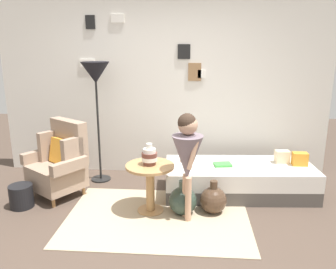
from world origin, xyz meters
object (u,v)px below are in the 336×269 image
(floor_lamp, at_px, (96,78))
(demijohn_near, at_px, (183,201))
(side_table, at_px, (150,179))
(person_child, at_px, (187,153))
(book_on_daybed, at_px, (223,164))
(armchair, at_px, (60,162))
(demijohn_far, at_px, (213,200))
(vase_striped, at_px, (149,156))
(daybed, at_px, (239,179))
(magazine_basket, at_px, (21,196))

(floor_lamp, bearing_deg, demijohn_near, -37.80)
(floor_lamp, bearing_deg, side_table, -47.26)
(person_child, xyz_separation_m, book_on_daybed, (0.45, 0.69, -0.38))
(armchair, relative_size, demijohn_far, 2.44)
(vase_striped, xyz_separation_m, demijohn_far, (0.74, 0.01, -0.52))
(floor_lamp, height_order, person_child, floor_lamp)
(daybed, relative_size, magazine_basket, 6.95)
(person_child, height_order, book_on_daybed, person_child)
(daybed, bearing_deg, magazine_basket, -167.64)
(daybed, relative_size, person_child, 1.59)
(armchair, relative_size, side_table, 1.67)
(book_on_daybed, relative_size, demijohn_near, 0.53)
(floor_lamp, xyz_separation_m, person_child, (1.27, -1.07, -0.68))
(floor_lamp, height_order, demijohn_far, floor_lamp)
(floor_lamp, height_order, magazine_basket, floor_lamp)
(armchair, distance_m, book_on_daybed, 2.10)
(side_table, distance_m, person_child, 0.59)
(magazine_basket, bearing_deg, demijohn_far, 0.68)
(vase_striped, distance_m, demijohn_far, 0.91)
(person_child, bearing_deg, daybed, 47.62)
(daybed, distance_m, vase_striped, 1.33)
(vase_striped, bearing_deg, book_on_daybed, 30.95)
(daybed, relative_size, floor_lamp, 1.15)
(demijohn_near, bearing_deg, side_table, 174.23)
(armchair, height_order, vase_striped, armchair)
(daybed, height_order, demijohn_far, daybed)
(daybed, relative_size, vase_striped, 7.73)
(armchair, xyz_separation_m, vase_striped, (1.21, -0.39, 0.24))
(vase_striped, distance_m, book_on_daybed, 1.06)
(vase_striped, distance_m, floor_lamp, 1.46)
(vase_striped, relative_size, magazine_basket, 0.90)
(daybed, bearing_deg, demijohn_near, -139.21)
(armchair, xyz_separation_m, book_on_daybed, (2.09, 0.14, -0.02))
(vase_striped, height_order, book_on_daybed, vase_striped)
(vase_striped, distance_m, person_child, 0.48)
(side_table, relative_size, person_child, 0.48)
(person_child, bearing_deg, floor_lamp, 140.03)
(side_table, distance_m, vase_striped, 0.27)
(armchair, xyz_separation_m, demijohn_far, (1.95, -0.38, -0.28))
(armchair, relative_size, book_on_daybed, 4.41)
(side_table, bearing_deg, book_on_daybed, 31.60)
(demijohn_near, distance_m, demijohn_far, 0.36)
(book_on_daybed, distance_m, demijohn_far, 0.59)
(book_on_daybed, height_order, demijohn_far, book_on_daybed)
(armchair, relative_size, magazine_basket, 3.46)
(armchair, bearing_deg, vase_striped, -17.67)
(armchair, bearing_deg, demijohn_far, -10.91)
(daybed, distance_m, side_table, 1.26)
(side_table, distance_m, demijohn_far, 0.78)
(daybed, bearing_deg, floor_lamp, 170.21)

